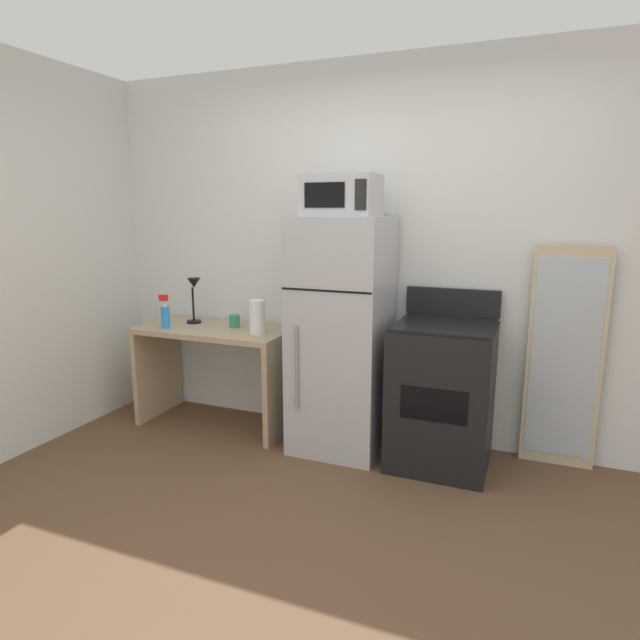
{
  "coord_description": "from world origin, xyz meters",
  "views": [
    {
      "loc": [
        0.95,
        -1.93,
        1.6
      ],
      "look_at": [
        -0.27,
        1.1,
        0.93
      ],
      "focal_mm": 29.9,
      "sensor_mm": 36.0,
      "label": 1
    }
  ],
  "objects_px": {
    "leaning_mirror": "(564,359)",
    "spray_bottle": "(165,315)",
    "desk_lamp": "(194,293)",
    "coffee_mug": "(235,321)",
    "paper_towel_roll": "(257,317)",
    "refrigerator": "(342,336)",
    "desk": "(216,357)",
    "microwave": "(342,196)",
    "oven_range": "(442,393)"
  },
  "relations": [
    {
      "from": "desk_lamp",
      "to": "leaning_mirror",
      "type": "bearing_deg",
      "value": 3.54
    },
    {
      "from": "desk",
      "to": "microwave",
      "type": "xyz_separation_m",
      "value": [
        1.0,
        -0.04,
        1.17
      ]
    },
    {
      "from": "desk_lamp",
      "to": "spray_bottle",
      "type": "relative_size",
      "value": 1.42
    },
    {
      "from": "desk_lamp",
      "to": "refrigerator",
      "type": "xyz_separation_m",
      "value": [
        1.23,
        -0.09,
        -0.21
      ]
    },
    {
      "from": "desk_lamp",
      "to": "coffee_mug",
      "type": "relative_size",
      "value": 3.72
    },
    {
      "from": "paper_towel_roll",
      "to": "leaning_mirror",
      "type": "relative_size",
      "value": 0.17
    },
    {
      "from": "spray_bottle",
      "to": "coffee_mug",
      "type": "height_order",
      "value": "spray_bottle"
    },
    {
      "from": "desk",
      "to": "refrigerator",
      "type": "distance_m",
      "value": 1.04
    },
    {
      "from": "desk",
      "to": "leaning_mirror",
      "type": "bearing_deg",
      "value": 5.61
    },
    {
      "from": "paper_towel_roll",
      "to": "leaning_mirror",
      "type": "xyz_separation_m",
      "value": [
        2.0,
        0.29,
        -0.17
      ]
    },
    {
      "from": "spray_bottle",
      "to": "leaning_mirror",
      "type": "bearing_deg",
      "value": 7.95
    },
    {
      "from": "oven_range",
      "to": "spray_bottle",
      "type": "bearing_deg",
      "value": -176.49
    },
    {
      "from": "desk_lamp",
      "to": "microwave",
      "type": "relative_size",
      "value": 0.77
    },
    {
      "from": "spray_bottle",
      "to": "refrigerator",
      "type": "xyz_separation_m",
      "value": [
        1.34,
        0.12,
        -0.07
      ]
    },
    {
      "from": "microwave",
      "to": "oven_range",
      "type": "bearing_deg",
      "value": 1.71
    },
    {
      "from": "desk_lamp",
      "to": "oven_range",
      "type": "xyz_separation_m",
      "value": [
        1.91,
        -0.09,
        -0.52
      ]
    },
    {
      "from": "coffee_mug",
      "to": "microwave",
      "type": "relative_size",
      "value": 0.21
    },
    {
      "from": "spray_bottle",
      "to": "microwave",
      "type": "relative_size",
      "value": 0.54
    },
    {
      "from": "coffee_mug",
      "to": "oven_range",
      "type": "bearing_deg",
      "value": -3.26
    },
    {
      "from": "desk",
      "to": "desk_lamp",
      "type": "height_order",
      "value": "desk_lamp"
    },
    {
      "from": "coffee_mug",
      "to": "oven_range",
      "type": "xyz_separation_m",
      "value": [
        1.56,
        -0.09,
        -0.33
      ]
    },
    {
      "from": "paper_towel_roll",
      "to": "refrigerator",
      "type": "distance_m",
      "value": 0.63
    },
    {
      "from": "paper_towel_roll",
      "to": "refrigerator",
      "type": "xyz_separation_m",
      "value": [
        0.62,
        0.03,
        -0.09
      ]
    },
    {
      "from": "desk",
      "to": "paper_towel_roll",
      "type": "bearing_deg",
      "value": -7.6
    },
    {
      "from": "desk",
      "to": "spray_bottle",
      "type": "bearing_deg",
      "value": -156.48
    },
    {
      "from": "desk_lamp",
      "to": "oven_range",
      "type": "relative_size",
      "value": 0.32
    },
    {
      "from": "coffee_mug",
      "to": "leaning_mirror",
      "type": "relative_size",
      "value": 0.07
    },
    {
      "from": "desk",
      "to": "coffee_mug",
      "type": "bearing_deg",
      "value": 28.01
    },
    {
      "from": "paper_towel_roll",
      "to": "refrigerator",
      "type": "bearing_deg",
      "value": 2.87
    },
    {
      "from": "spray_bottle",
      "to": "desk",
      "type": "bearing_deg",
      "value": 23.52
    },
    {
      "from": "desk",
      "to": "oven_range",
      "type": "height_order",
      "value": "oven_range"
    },
    {
      "from": "desk",
      "to": "spray_bottle",
      "type": "xyz_separation_m",
      "value": [
        -0.33,
        -0.14,
        0.33
      ]
    },
    {
      "from": "coffee_mug",
      "to": "microwave",
      "type": "xyz_separation_m",
      "value": [
        0.88,
        -0.11,
        0.9
      ]
    },
    {
      "from": "leaning_mirror",
      "to": "spray_bottle",
      "type": "bearing_deg",
      "value": -172.05
    },
    {
      "from": "desk",
      "to": "coffee_mug",
      "type": "distance_m",
      "value": 0.31
    },
    {
      "from": "paper_towel_roll",
      "to": "leaning_mirror",
      "type": "distance_m",
      "value": 2.02
    },
    {
      "from": "desk",
      "to": "coffee_mug",
      "type": "height_order",
      "value": "coffee_mug"
    },
    {
      "from": "paper_towel_roll",
      "to": "refrigerator",
      "type": "height_order",
      "value": "refrigerator"
    },
    {
      "from": "leaning_mirror",
      "to": "paper_towel_roll",
      "type": "bearing_deg",
      "value": -171.87
    },
    {
      "from": "leaning_mirror",
      "to": "desk",
      "type": "bearing_deg",
      "value": -174.39
    },
    {
      "from": "spray_bottle",
      "to": "leaning_mirror",
      "type": "relative_size",
      "value": 0.18
    },
    {
      "from": "coffee_mug",
      "to": "refrigerator",
      "type": "relative_size",
      "value": 0.06
    },
    {
      "from": "desk",
      "to": "microwave",
      "type": "distance_m",
      "value": 1.54
    },
    {
      "from": "refrigerator",
      "to": "microwave",
      "type": "distance_m",
      "value": 0.91
    },
    {
      "from": "desk_lamp",
      "to": "oven_range",
      "type": "bearing_deg",
      "value": -2.81
    },
    {
      "from": "refrigerator",
      "to": "oven_range",
      "type": "relative_size",
      "value": 1.42
    },
    {
      "from": "paper_towel_roll",
      "to": "desk",
      "type": "bearing_deg",
      "value": 172.4
    },
    {
      "from": "paper_towel_roll",
      "to": "microwave",
      "type": "relative_size",
      "value": 0.52
    },
    {
      "from": "oven_range",
      "to": "paper_towel_roll",
      "type": "bearing_deg",
      "value": -178.67
    },
    {
      "from": "oven_range",
      "to": "coffee_mug",
      "type": "bearing_deg",
      "value": 176.74
    }
  ]
}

